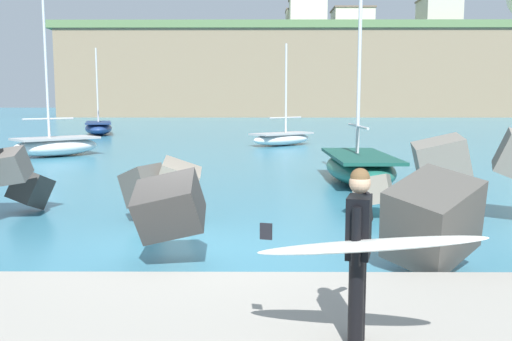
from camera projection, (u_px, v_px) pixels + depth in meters
The scene contains 12 objects.
ground_plane at pixel (197, 253), 9.62m from camera, with size 400.00×400.00×0.00m, color teal.
breakwater_jetty at pixel (35, 183), 10.92m from camera, with size 31.68×6.64×2.37m.
surfer_with_board at pixel (361, 246), 5.25m from camera, with size 2.11×1.41×1.78m.
boat_near_left at pixel (56, 145), 26.40m from camera, with size 4.38×4.31×7.66m.
boat_near_right at pixel (99, 128), 43.15m from camera, with size 3.58×6.29×6.74m.
boat_mid_left at pixel (282, 138), 32.67m from camera, with size 4.29×4.04×5.98m.
boat_mid_centre at pixel (359, 167), 17.86m from camera, with size 2.08×5.41×6.30m.
headland_bluff at pixel (377, 74), 103.88m from camera, with size 111.60×36.80×15.10m.
station_building_west at pixel (439, 14), 95.82m from camera, with size 6.39×7.88×5.26m.
station_building_central at pixel (308, 15), 101.47m from camera, with size 6.97×6.00×6.36m.
station_building_east at pixel (352, 23), 109.29m from camera, with size 8.06×7.96×5.65m.
station_building_annex at pixel (297, 23), 106.45m from camera, with size 4.55×5.33×4.93m.
Camera 1 is at (1.08, -9.36, 2.66)m, focal length 38.56 mm.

